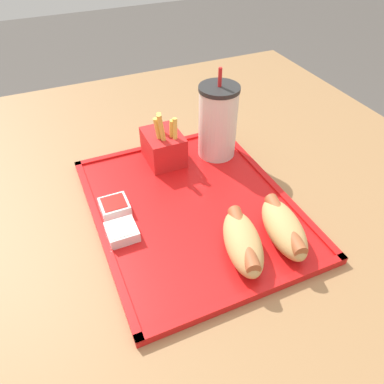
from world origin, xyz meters
name	(u,v)px	position (x,y,z in m)	size (l,w,h in m)	color
ground_plane	(178,380)	(0.00, 0.00, 0.00)	(8.00, 8.00, 0.00)	#4C4742
dining_table	(175,316)	(0.00, 0.00, 0.35)	(1.15, 1.19, 0.71)	olive
food_tray	(192,207)	(0.02, 0.04, 0.72)	(0.41, 0.33, 0.01)	red
soda_cup	(218,122)	(-0.11, 0.15, 0.79)	(0.08, 0.08, 0.18)	silver
hot_dog_far	(284,227)	(0.15, 0.14, 0.74)	(0.14, 0.08, 0.05)	tan
hot_dog_near	(243,242)	(0.15, 0.06, 0.74)	(0.14, 0.09, 0.05)	tan
fries_carton	(164,146)	(-0.13, 0.04, 0.75)	(0.09, 0.07, 0.12)	red
sauce_cup_mayo	(122,232)	(0.04, -0.09, 0.73)	(0.05, 0.05, 0.02)	silver
sauce_cup_ketchup	(115,206)	(-0.02, -0.09, 0.73)	(0.05, 0.05, 0.02)	silver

